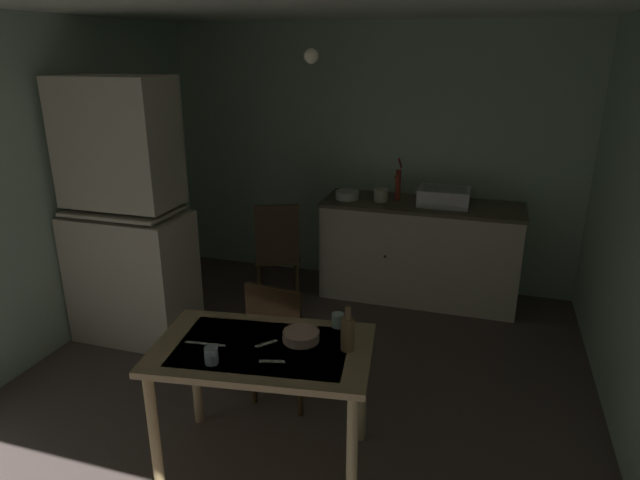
% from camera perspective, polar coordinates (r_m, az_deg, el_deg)
% --- Properties ---
extents(ground_plane, '(5.23, 5.23, 0.00)m').
position_cam_1_polar(ground_plane, '(3.91, -2.48, -15.44)').
color(ground_plane, '#574A46').
extents(wall_back, '(4.05, 0.10, 2.47)m').
position_cam_1_polar(wall_back, '(5.39, 5.15, 8.57)').
color(wall_back, '#AECDB2').
rests_on(wall_back, ground).
extents(wall_left, '(0.10, 4.33, 2.47)m').
position_cam_1_polar(wall_left, '(4.46, -28.11, 4.12)').
color(wall_left, '#ADCDB7').
rests_on(wall_left, ground).
extents(hutch_cabinet, '(0.90, 0.54, 2.05)m').
position_cam_1_polar(hutch_cabinet, '(4.48, -19.38, 1.69)').
color(hutch_cabinet, beige).
rests_on(hutch_cabinet, ground).
extents(counter_cabinet, '(1.78, 0.64, 0.91)m').
position_cam_1_polar(counter_cabinet, '(5.16, 10.26, -1.12)').
color(counter_cabinet, beige).
rests_on(counter_cabinet, ground).
extents(sink_basin, '(0.44, 0.34, 0.15)m').
position_cam_1_polar(sink_basin, '(4.98, 12.72, 4.43)').
color(sink_basin, silver).
rests_on(sink_basin, counter_cabinet).
extents(hand_pump, '(0.05, 0.27, 0.39)m').
position_cam_1_polar(hand_pump, '(5.05, 8.10, 5.98)').
color(hand_pump, maroon).
rests_on(hand_pump, counter_cabinet).
extents(mixing_bowl_counter, '(0.22, 0.22, 0.07)m').
position_cam_1_polar(mixing_bowl_counter, '(5.08, 2.84, 4.68)').
color(mixing_bowl_counter, white).
rests_on(mixing_bowl_counter, counter_cabinet).
extents(stoneware_crock, '(0.13, 0.13, 0.11)m').
position_cam_1_polar(stoneware_crock, '(5.02, 6.33, 4.65)').
color(stoneware_crock, beige).
rests_on(stoneware_crock, counter_cabinet).
extents(dining_table, '(1.23, 0.84, 0.75)m').
position_cam_1_polar(dining_table, '(3.01, -5.93, -12.62)').
color(dining_table, tan).
rests_on(dining_table, ground).
extents(chair_far_side, '(0.45, 0.45, 0.87)m').
position_cam_1_polar(chair_far_side, '(3.60, -3.84, -10.13)').
color(chair_far_side, '#392A15').
rests_on(chair_far_side, ground).
extents(chair_by_counter, '(0.52, 0.52, 0.97)m').
position_cam_1_polar(chair_by_counter, '(4.92, -4.43, -1.25)').
color(chair_by_counter, '#392E18').
rests_on(chair_by_counter, ground).
extents(serving_bowl_wide, '(0.20, 0.20, 0.05)m').
position_cam_1_polar(serving_bowl_wide, '(2.98, -1.98, -9.92)').
color(serving_bowl_wide, tan).
rests_on(serving_bowl_wide, dining_table).
extents(teacup_mint, '(0.07, 0.07, 0.09)m').
position_cam_1_polar(teacup_mint, '(2.82, -11.20, -11.67)').
color(teacup_mint, '#9EB2C6').
rests_on(teacup_mint, dining_table).
extents(teacup_cream, '(0.07, 0.07, 0.08)m').
position_cam_1_polar(teacup_cream, '(3.11, 1.85, -8.31)').
color(teacup_cream, '#ADD1C1').
rests_on(teacup_cream, dining_table).
extents(glass_bottle, '(0.07, 0.07, 0.25)m').
position_cam_1_polar(glass_bottle, '(2.86, 2.87, -9.60)').
color(glass_bottle, olive).
rests_on(glass_bottle, dining_table).
extents(table_knife, '(0.22, 0.04, 0.00)m').
position_cam_1_polar(table_knife, '(3.02, -11.81, -10.48)').
color(table_knife, silver).
rests_on(table_knife, dining_table).
extents(teaspoon_near_bowl, '(0.10, 0.11, 0.00)m').
position_cam_1_polar(teaspoon_near_bowl, '(2.97, -5.60, -10.63)').
color(teaspoon_near_bowl, beige).
rests_on(teaspoon_near_bowl, dining_table).
extents(teaspoon_by_cup, '(0.13, 0.05, 0.00)m').
position_cam_1_polar(teaspoon_by_cup, '(2.82, -4.99, -12.42)').
color(teaspoon_by_cup, beige).
rests_on(teaspoon_by_cup, dining_table).
extents(pendant_bulb, '(0.08, 0.08, 0.08)m').
position_cam_1_polar(pendant_bulb, '(3.10, -0.90, 18.53)').
color(pendant_bulb, '#F9EFCC').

